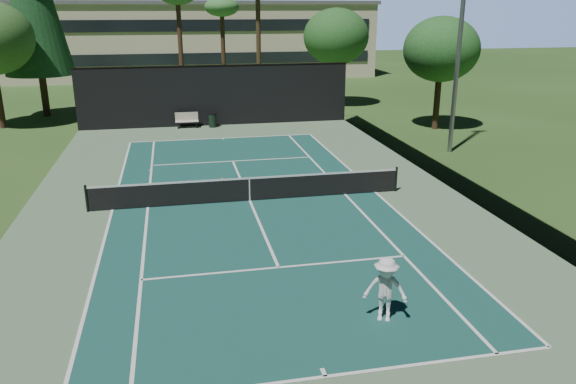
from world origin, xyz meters
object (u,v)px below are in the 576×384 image
tennis_ball_b (181,192)px  park_bench (187,120)px  player (386,290)px  tennis_net (249,188)px  tennis_ball_d (149,170)px  trash_bin (213,120)px  tennis_ball_c (222,179)px

tennis_ball_b → park_bench: park_bench is taller
tennis_ball_b → player: bearing=-67.2°
tennis_net → tennis_ball_d: size_ratio=190.33×
tennis_ball_b → park_bench: size_ratio=0.05×
player → tennis_ball_d: bearing=136.5°
tennis_net → tennis_ball_b: (-2.76, 1.63, -0.52)m
tennis_ball_b → park_bench: 13.95m
trash_bin → tennis_ball_b: bearing=-100.0°
tennis_ball_c → park_bench: (-1.20, 12.21, 0.51)m
park_bench → trash_bin: (1.69, -0.15, -0.07)m
player → tennis_ball_b: 12.54m
player → trash_bin: (-2.43, 25.30, -0.39)m
tennis_net → tennis_ball_d: bearing=127.7°
tennis_ball_c → tennis_ball_d: bearing=148.1°
player → tennis_ball_d: player is taller
tennis_ball_b → tennis_ball_d: 4.08m
player → tennis_ball_b: player is taller
tennis_ball_c → park_bench: park_bench is taller
trash_bin → tennis_ball_c: bearing=-92.3°
tennis_net → tennis_ball_c: 3.48m
tennis_ball_b → tennis_ball_d: size_ratio=1.15×
tennis_net → tennis_ball_c: bearing=104.0°
player → tennis_ball_d: (-6.30, 15.35, -0.83)m
player → park_bench: (-4.12, 25.45, -0.32)m
park_bench → trash_bin: bearing=-5.0°
player → park_bench: 25.78m
player → tennis_ball_c: 13.59m
player → park_bench: bearing=123.3°
tennis_net → player: (2.09, -9.90, 0.31)m
tennis_ball_c → park_bench: bearing=95.6°
park_bench → trash_bin: park_bench is taller
tennis_ball_d → trash_bin: 10.69m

